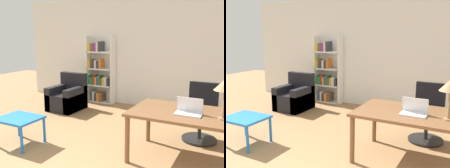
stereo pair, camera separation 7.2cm
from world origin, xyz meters
TOP-DOWN VIEW (x-y plane):
  - wall_back at (0.00, 4.53)m, footprint 8.00×0.06m
  - desk at (1.09, 2.05)m, footprint 1.48×0.99m
  - laptop at (1.16, 1.96)m, footprint 0.35×0.22m
  - office_chair at (1.18, 2.97)m, footprint 0.58×0.58m
  - side_table_blue at (-1.41, 1.37)m, footprint 0.66×0.57m
  - armchair at (-1.98, 3.40)m, footprint 0.70×0.78m
  - bookshelf at (-1.65, 4.34)m, footprint 0.76×0.28m

SIDE VIEW (x-z plane):
  - armchair at x=-1.98m, z-range -0.15..0.71m
  - side_table_blue at x=-1.41m, z-range 0.17..0.63m
  - office_chair at x=1.18m, z-range -0.06..0.92m
  - desk at x=1.09m, z-range 0.28..1.01m
  - bookshelf at x=-1.65m, z-range -0.11..1.65m
  - laptop at x=1.16m, z-range 0.67..0.89m
  - wall_back at x=0.00m, z-range 0.00..2.70m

